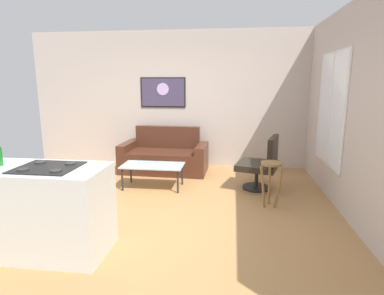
{
  "coord_description": "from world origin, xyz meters",
  "views": [
    {
      "loc": [
        1.11,
        -4.15,
        1.76
      ],
      "look_at": [
        0.45,
        0.9,
        0.7
      ],
      "focal_mm": 29.4,
      "sensor_mm": 36.0,
      "label": 1
    }
  ],
  "objects_px": {
    "bar_stool": "(271,173)",
    "couch": "(165,157)",
    "coffee_table": "(153,167)",
    "armchair": "(262,164)",
    "wall_painting": "(163,92)"
  },
  "relations": [
    {
      "from": "wall_painting",
      "to": "armchair",
      "type": "bearing_deg",
      "value": -35.58
    },
    {
      "from": "couch",
      "to": "bar_stool",
      "type": "distance_m",
      "value": 2.51
    },
    {
      "from": "armchair",
      "to": "bar_stool",
      "type": "bearing_deg",
      "value": -85.28
    },
    {
      "from": "armchair",
      "to": "bar_stool",
      "type": "relative_size",
      "value": 1.37
    },
    {
      "from": "couch",
      "to": "armchair",
      "type": "bearing_deg",
      "value": -25.79
    },
    {
      "from": "couch",
      "to": "coffee_table",
      "type": "distance_m",
      "value": 1.04
    },
    {
      "from": "coffee_table",
      "to": "bar_stool",
      "type": "bearing_deg",
      "value": -17.6
    },
    {
      "from": "wall_painting",
      "to": "couch",
      "type": "bearing_deg",
      "value": -76.26
    },
    {
      "from": "coffee_table",
      "to": "armchair",
      "type": "height_order",
      "value": "armchair"
    },
    {
      "from": "bar_stool",
      "to": "couch",
      "type": "bearing_deg",
      "value": 139.33
    },
    {
      "from": "coffee_table",
      "to": "armchair",
      "type": "xyz_separation_m",
      "value": [
        1.81,
        0.15,
        0.08
      ]
    },
    {
      "from": "coffee_table",
      "to": "wall_painting",
      "type": "height_order",
      "value": "wall_painting"
    },
    {
      "from": "coffee_table",
      "to": "armchair",
      "type": "distance_m",
      "value": 1.82
    },
    {
      "from": "couch",
      "to": "bar_stool",
      "type": "bearing_deg",
      "value": -40.67
    },
    {
      "from": "coffee_table",
      "to": "wall_painting",
      "type": "bearing_deg",
      "value": 95.51
    }
  ]
}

